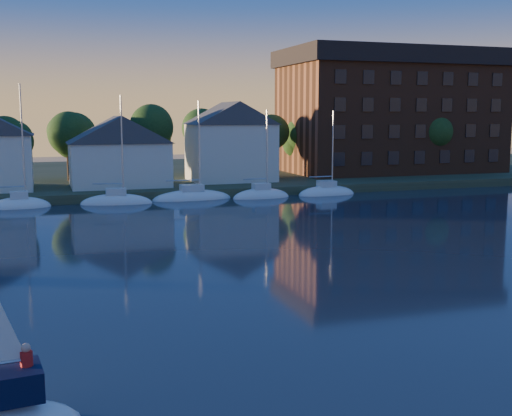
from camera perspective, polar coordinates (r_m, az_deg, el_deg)
name	(u,v)px	position (r m, az deg, el deg)	size (l,w,h in m)	color
ground	(479,374)	(25.06, 19.23, -13.75)	(260.00, 260.00, 0.00)	black
shoreline_land	(147,178)	(94.78, -9.64, 2.61)	(160.00, 50.00, 2.00)	#303B22
wooden_dock	(180,198)	(72.28, -6.78, 0.92)	(120.00, 3.00, 1.00)	brown
clubhouse_centre	(119,150)	(75.79, -12.09, 5.03)	(11.55, 8.40, 8.08)	silver
clubhouse_east	(231,141)	(80.49, -2.27, 6.01)	(10.50, 8.40, 9.80)	silver
condo_block	(390,111)	(96.29, 11.86, 8.47)	(31.00, 17.00, 17.40)	brown
tree_line	(177,131)	(82.89, -7.07, 6.83)	(93.40, 5.40, 8.90)	#332317
moored_fleet	(70,205)	(67.86, -16.22, 0.25)	(63.50, 2.40, 12.05)	white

